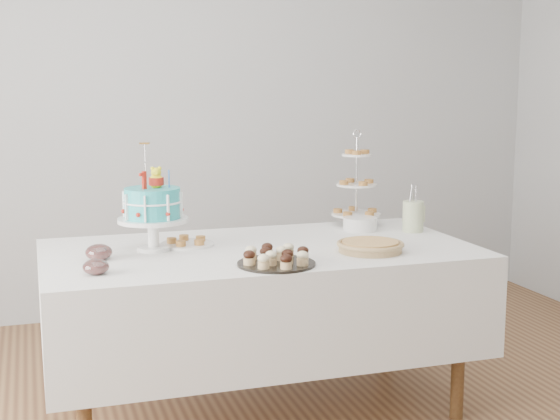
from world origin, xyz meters
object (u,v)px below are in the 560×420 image
object	(u,v)px
jam_bowl_b	(99,252)
utensil_pitcher	(413,215)
tiered_stand	(356,185)
table	(260,296)
cupcake_tray	(276,256)
pie	(370,246)
jam_bowl_a	(96,267)
birthday_cake	(153,222)
pastry_plate	(187,242)
plate_stack	(360,224)

from	to	relation	value
jam_bowl_b	utensil_pitcher	size ratio (longest dim) A/B	0.48
jam_bowl_b	tiered_stand	bearing A→B (deg)	17.50
table	cupcake_tray	size ratio (longest dim) A/B	5.95
pie	jam_bowl_a	bearing A→B (deg)	-177.53
birthday_cake	cupcake_tray	xyz separation A→B (m)	(0.43, -0.44, -0.09)
cupcake_tray	jam_bowl_b	world-z (taller)	cupcake_tray
jam_bowl_b	utensil_pitcher	xyz separation A→B (m)	(1.55, 0.16, 0.05)
utensil_pitcher	birthday_cake	bearing A→B (deg)	-156.32
cupcake_tray	jam_bowl_a	bearing A→B (deg)	174.72
tiered_stand	pastry_plate	distance (m)	1.00
birthday_cake	tiered_stand	size ratio (longest dim) A/B	0.96
table	pie	xyz separation A→B (m)	(0.44, -0.23, 0.25)
table	cupcake_tray	bearing A→B (deg)	-95.34
cupcake_tray	jam_bowl_a	size ratio (longest dim) A/B	3.13
pie	plate_stack	size ratio (longest dim) A/B	1.74
jam_bowl_a	table	bearing A→B (deg)	20.85
cupcake_tray	utensil_pitcher	size ratio (longest dim) A/B	1.37
birthday_cake	cupcake_tray	size ratio (longest dim) A/B	1.48
pie	pastry_plate	bearing A→B (deg)	153.18
tiered_stand	utensil_pitcher	xyz separation A→B (m)	(0.20, -0.26, -0.13)
pie	jam_bowl_a	distance (m)	1.19
birthday_cake	cupcake_tray	bearing A→B (deg)	-67.26
jam_bowl_a	tiered_stand	bearing A→B (deg)	26.19
table	tiered_stand	distance (m)	0.87
birthday_cake	pie	xyz separation A→B (m)	(0.91, -0.32, -0.10)
birthday_cake	plate_stack	bearing A→B (deg)	-13.64
tiered_stand	pastry_plate	bearing A→B (deg)	-164.79
birthday_cake	pastry_plate	xyz separation A→B (m)	(0.16, 0.06, -0.11)
tiered_stand	utensil_pitcher	distance (m)	0.35
jam_bowl_a	jam_bowl_b	xyz separation A→B (m)	(0.03, 0.26, 0.00)
birthday_cake	utensil_pitcher	world-z (taller)	birthday_cake
birthday_cake	jam_bowl_a	size ratio (longest dim) A/B	4.64
jam_bowl_a	utensil_pitcher	world-z (taller)	utensil_pitcher
table	birthday_cake	bearing A→B (deg)	169.65
pie	jam_bowl_a	world-z (taller)	jam_bowl_a
cupcake_tray	pastry_plate	xyz separation A→B (m)	(-0.27, 0.49, -0.02)
table	cupcake_tray	distance (m)	0.44
pie	utensil_pitcher	world-z (taller)	utensil_pitcher
tiered_stand	jam_bowl_b	world-z (taller)	tiered_stand
pie	pastry_plate	size ratio (longest dim) A/B	1.22
table	plate_stack	distance (m)	0.70
plate_stack	jam_bowl_a	bearing A→B (deg)	-158.59
birthday_cake	pie	bearing A→B (deg)	-41.48
jam_bowl_b	utensil_pitcher	world-z (taller)	utensil_pitcher
table	jam_bowl_a	bearing A→B (deg)	-159.15
tiered_stand	jam_bowl_a	distance (m)	1.56
pie	utensil_pitcher	distance (m)	0.55
cupcake_tray	pie	xyz separation A→B (m)	(0.47, 0.12, -0.01)
jam_bowl_b	pastry_plate	bearing A→B (deg)	22.56
pie	jam_bowl_b	bearing A→B (deg)	169.91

